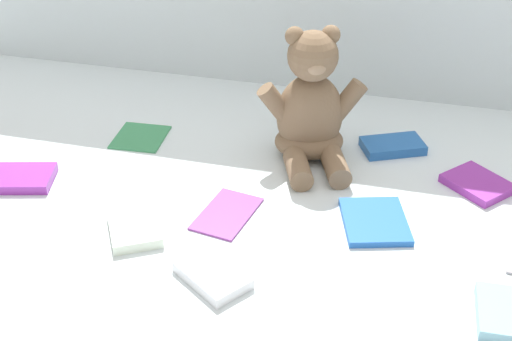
{
  "coord_description": "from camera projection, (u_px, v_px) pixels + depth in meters",
  "views": [
    {
      "loc": [
        0.24,
        -0.98,
        0.67
      ],
      "look_at": [
        0.02,
        -0.1,
        0.1
      ],
      "focal_mm": 49.04,
      "sensor_mm": 36.0,
      "label": 1
    }
  ],
  "objects": [
    {
      "name": "book_case_12",
      "position": [
        213.0,
        275.0,
        1.0
      ],
      "size": [
        0.13,
        0.12,
        0.02
      ],
      "primitive_type": "cube",
      "rotation": [
        0.0,
        0.0,
        0.96
      ],
      "color": "white",
      "rests_on": "ground_plane"
    },
    {
      "name": "ground_plane",
      "position": [
        261.0,
        188.0,
        1.21
      ],
      "size": [
        3.2,
        3.2,
        0.0
      ],
      "primitive_type": "plane",
      "color": "silver"
    },
    {
      "name": "teddy_bear",
      "position": [
        311.0,
        111.0,
        1.26
      ],
      "size": [
        0.2,
        0.21,
        0.25
      ],
      "rotation": [
        0.0,
        0.0,
        0.36
      ],
      "color": "#7A6047",
      "rests_on": "ground_plane"
    },
    {
      "name": "book_case_0",
      "position": [
        135.0,
        229.0,
        1.1
      ],
      "size": [
        0.12,
        0.12,
        0.02
      ],
      "primitive_type": "cube",
      "rotation": [
        0.0,
        0.0,
        0.52
      ],
      "color": "white",
      "rests_on": "ground_plane"
    },
    {
      "name": "book_case_5",
      "position": [
        478.0,
        184.0,
        1.21
      ],
      "size": [
        0.13,
        0.13,
        0.01
      ],
      "primitive_type": "cube",
      "rotation": [
        0.0,
        0.0,
        0.86
      ],
      "color": "purple",
      "rests_on": "ground_plane"
    },
    {
      "name": "book_case_10",
      "position": [
        19.0,
        178.0,
        1.22
      ],
      "size": [
        0.13,
        0.11,
        0.02
      ],
      "primitive_type": "cube",
      "rotation": [
        0.0,
        0.0,
        4.97
      ],
      "color": "purple",
      "rests_on": "ground_plane"
    },
    {
      "name": "book_case_1",
      "position": [
        227.0,
        213.0,
        1.14
      ],
      "size": [
        0.1,
        0.14,
        0.01
      ],
      "primitive_type": "cube",
      "rotation": [
        0.0,
        0.0,
        2.97
      ],
      "color": "#84388E",
      "rests_on": "ground_plane"
    },
    {
      "name": "book_case_9",
      "position": [
        375.0,
        221.0,
        1.12
      ],
      "size": [
        0.13,
        0.15,
        0.01
      ],
      "primitive_type": "cube",
      "rotation": [
        0.0,
        0.0,
        0.29
      ],
      "color": "blue",
      "rests_on": "ground_plane"
    },
    {
      "name": "book_case_13",
      "position": [
        140.0,
        136.0,
        1.36
      ],
      "size": [
        0.1,
        0.11,
        0.01
      ],
      "primitive_type": "cube",
      "rotation": [
        0.0,
        0.0,
        3.2
      ],
      "color": "#388B57",
      "rests_on": "ground_plane"
    },
    {
      "name": "book_case_3",
      "position": [
        393.0,
        146.0,
        1.32
      ],
      "size": [
        0.13,
        0.11,
        0.02
      ],
      "primitive_type": "cube",
      "rotation": [
        0.0,
        0.0,
        2.02
      ],
      "color": "#245DA9",
      "rests_on": "ground_plane"
    }
  ]
}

